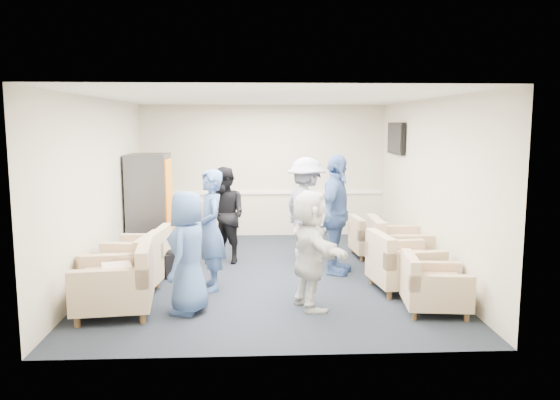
{
  "coord_description": "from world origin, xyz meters",
  "views": [
    {
      "loc": [
        -0.2,
        -8.22,
        2.32
      ],
      "look_at": [
        0.21,
        0.2,
        1.14
      ],
      "focal_mm": 35.0,
      "sensor_mm": 36.0,
      "label": 1
    }
  ],
  "objects_px": {
    "armchair_right_midfar": "(395,249)",
    "armchair_left_far": "(144,256)",
    "person_mid_right": "(336,215)",
    "armchair_right_midnear": "(401,266)",
    "armchair_right_far": "(371,240)",
    "person_back_left": "(225,215)",
    "person_front_right": "(310,250)",
    "person_front_left": "(188,252)",
    "armchair_left_mid": "(127,270)",
    "armchair_right_near": "(431,288)",
    "person_mid_left": "(211,230)",
    "armchair_left_near": "(119,285)",
    "armchair_corner": "(188,224)",
    "vending_machine": "(150,203)",
    "person_back_right": "(306,210)"
  },
  "relations": [
    {
      "from": "person_mid_left",
      "to": "person_mid_right",
      "type": "height_order",
      "value": "person_mid_right"
    },
    {
      "from": "armchair_right_midfar",
      "to": "person_front_left",
      "type": "distance_m",
      "value": 3.5
    },
    {
      "from": "armchair_right_near",
      "to": "vending_machine",
      "type": "distance_m",
      "value": 5.4
    },
    {
      "from": "armchair_corner",
      "to": "person_mid_right",
      "type": "bearing_deg",
      "value": 129.92
    },
    {
      "from": "person_front_left",
      "to": "armchair_right_far",
      "type": "bearing_deg",
      "value": 148.59
    },
    {
      "from": "armchair_left_near",
      "to": "armchair_right_midnear",
      "type": "xyz_separation_m",
      "value": [
        3.7,
        0.79,
        -0.02
      ]
    },
    {
      "from": "armchair_right_far",
      "to": "person_mid_left",
      "type": "relative_size",
      "value": 0.47
    },
    {
      "from": "armchair_left_mid",
      "to": "person_back_left",
      "type": "relative_size",
      "value": 0.61
    },
    {
      "from": "person_mid_left",
      "to": "person_back_right",
      "type": "relative_size",
      "value": 0.96
    },
    {
      "from": "armchair_left_far",
      "to": "person_mid_left",
      "type": "height_order",
      "value": "person_mid_left"
    },
    {
      "from": "armchair_corner",
      "to": "person_front_left",
      "type": "bearing_deg",
      "value": 89.33
    },
    {
      "from": "person_mid_right",
      "to": "armchair_right_near",
      "type": "bearing_deg",
      "value": -130.85
    },
    {
      "from": "armchair_right_midfar",
      "to": "person_mid_left",
      "type": "height_order",
      "value": "person_mid_left"
    },
    {
      "from": "armchair_left_near",
      "to": "armchair_corner",
      "type": "relative_size",
      "value": 0.98
    },
    {
      "from": "armchair_corner",
      "to": "person_front_right",
      "type": "xyz_separation_m",
      "value": [
        1.99,
        -3.93,
        0.39
      ]
    },
    {
      "from": "armchair_left_near",
      "to": "person_front_right",
      "type": "xyz_separation_m",
      "value": [
        2.36,
        0.11,
        0.39
      ]
    },
    {
      "from": "armchair_right_midnear",
      "to": "person_front_right",
      "type": "height_order",
      "value": "person_front_right"
    },
    {
      "from": "armchair_right_far",
      "to": "person_front_right",
      "type": "xyz_separation_m",
      "value": [
        -1.35,
        -2.63,
        0.46
      ]
    },
    {
      "from": "armchair_left_near",
      "to": "person_back_left",
      "type": "distance_m",
      "value": 2.76
    },
    {
      "from": "armchair_left_mid",
      "to": "person_mid_right",
      "type": "distance_m",
      "value": 3.19
    },
    {
      "from": "armchair_right_midnear",
      "to": "armchair_corner",
      "type": "height_order",
      "value": "armchair_corner"
    },
    {
      "from": "armchair_right_midfar",
      "to": "person_mid_right",
      "type": "height_order",
      "value": "person_mid_right"
    },
    {
      "from": "person_mid_right",
      "to": "armchair_left_far",
      "type": "bearing_deg",
      "value": 112.81
    },
    {
      "from": "person_back_right",
      "to": "person_front_right",
      "type": "bearing_deg",
      "value": 151.12
    },
    {
      "from": "armchair_left_near",
      "to": "person_mid_right",
      "type": "bearing_deg",
      "value": 113.43
    },
    {
      "from": "armchair_right_midfar",
      "to": "armchair_left_far",
      "type": "bearing_deg",
      "value": 92.55
    },
    {
      "from": "armchair_right_midnear",
      "to": "armchair_corner",
      "type": "distance_m",
      "value": 4.66
    },
    {
      "from": "armchair_right_far",
      "to": "person_front_right",
      "type": "distance_m",
      "value": 2.99
    },
    {
      "from": "armchair_right_far",
      "to": "person_back_left",
      "type": "relative_size",
      "value": 0.5
    },
    {
      "from": "armchair_right_near",
      "to": "person_back_right",
      "type": "bearing_deg",
      "value": 33.08
    },
    {
      "from": "armchair_right_midnear",
      "to": "armchair_left_near",
      "type": "bearing_deg",
      "value": 95.17
    },
    {
      "from": "armchair_corner",
      "to": "armchair_left_far",
      "type": "bearing_deg",
      "value": 73.27
    },
    {
      "from": "armchair_right_near",
      "to": "person_mid_left",
      "type": "xyz_separation_m",
      "value": [
        -2.79,
        1.08,
        0.54
      ]
    },
    {
      "from": "armchair_right_midnear",
      "to": "person_mid_right",
      "type": "bearing_deg",
      "value": 33.79
    },
    {
      "from": "person_mid_left",
      "to": "person_back_right",
      "type": "xyz_separation_m",
      "value": [
        1.49,
        1.52,
        0.04
      ]
    },
    {
      "from": "armchair_right_far",
      "to": "person_front_left",
      "type": "height_order",
      "value": "person_front_left"
    },
    {
      "from": "person_back_left",
      "to": "armchair_left_far",
      "type": "bearing_deg",
      "value": -103.49
    },
    {
      "from": "armchair_left_near",
      "to": "armchair_right_far",
      "type": "xyz_separation_m",
      "value": [
        3.71,
        2.74,
        -0.06
      ]
    },
    {
      "from": "person_mid_left",
      "to": "armchair_right_near",
      "type": "bearing_deg",
      "value": 53.06
    },
    {
      "from": "armchair_right_far",
      "to": "person_front_left",
      "type": "relative_size",
      "value": 0.53
    },
    {
      "from": "person_back_left",
      "to": "person_front_right",
      "type": "bearing_deg",
      "value": -20.83
    },
    {
      "from": "person_back_right",
      "to": "person_mid_right",
      "type": "bearing_deg",
      "value": -178.98
    },
    {
      "from": "person_front_left",
      "to": "person_mid_left",
      "type": "height_order",
      "value": "person_mid_left"
    },
    {
      "from": "person_front_left",
      "to": "person_back_left",
      "type": "height_order",
      "value": "person_back_left"
    },
    {
      "from": "armchair_right_midnear",
      "to": "person_back_left",
      "type": "distance_m",
      "value": 3.07
    },
    {
      "from": "armchair_left_near",
      "to": "armchair_corner",
      "type": "xyz_separation_m",
      "value": [
        0.37,
        4.04,
        0.01
      ]
    },
    {
      "from": "armchair_left_near",
      "to": "vending_machine",
      "type": "height_order",
      "value": "vending_machine"
    },
    {
      "from": "armchair_left_mid",
      "to": "person_front_left",
      "type": "height_order",
      "value": "person_front_left"
    },
    {
      "from": "person_back_left",
      "to": "armchair_right_far",
      "type": "bearing_deg",
      "value": 48.79
    },
    {
      "from": "vending_machine",
      "to": "armchair_right_far",
      "type": "bearing_deg",
      "value": -9.2
    }
  ]
}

